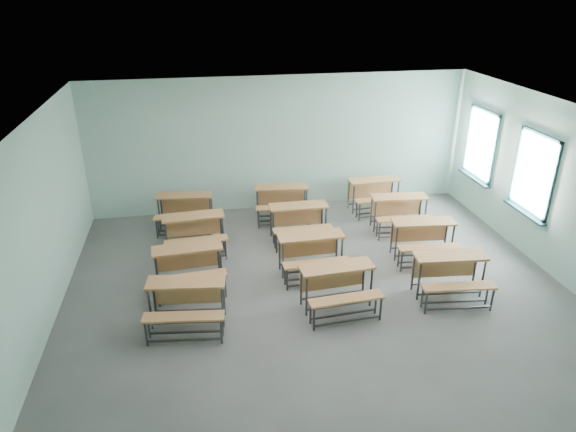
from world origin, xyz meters
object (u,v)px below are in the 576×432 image
object	(u,v)px
desk_unit_r3c0	(185,207)
desk_unit_r3c1	(282,198)
desk_unit_r0c0	(186,298)
desk_unit_r1c2	(424,235)
desk_unit_r2c2	(400,209)
desk_unit_r1c1	(312,249)
desk_unit_r3c2	(375,191)
desk_unit_r2c1	(299,218)
desk_unit_r0c1	(339,282)
desk_unit_r2c0	(194,229)
desk_unit_r1c0	(189,262)
desk_unit_r0c2	(451,271)

from	to	relation	value
desk_unit_r3c0	desk_unit_r3c1	xyz separation A→B (m)	(2.23, 0.11, 0.00)
desk_unit_r0c0	desk_unit_r1c2	world-z (taller)	same
desk_unit_r2c2	desk_unit_r1c2	bearing A→B (deg)	-85.66
desk_unit_r1c1	desk_unit_r3c0	size ratio (longest dim) A/B	0.94
desk_unit_r1c2	desk_unit_r3c2	world-z (taller)	same
desk_unit_r2c1	desk_unit_r3c0	bearing A→B (deg)	156.77
desk_unit_r0c1	desk_unit_r2c1	world-z (taller)	same
desk_unit_r1c1	desk_unit_r3c1	world-z (taller)	same
desk_unit_r2c1	desk_unit_r0c1	bearing A→B (deg)	-86.90
desk_unit_r2c0	desk_unit_r0c1	bearing A→B (deg)	-50.44
desk_unit_r1c1	desk_unit_r3c0	distance (m)	3.41
desk_unit_r2c0	desk_unit_r3c0	xyz separation A→B (m)	(-0.19, 1.17, 0.00)
desk_unit_r1c0	desk_unit_r3c0	world-z (taller)	same
desk_unit_r0c1	desk_unit_r3c1	size ratio (longest dim) A/B	0.99
desk_unit_r0c2	desk_unit_r3c1	distance (m)	4.45
desk_unit_r0c0	desk_unit_r3c2	world-z (taller)	same
desk_unit_r3c2	desk_unit_r2c1	bearing A→B (deg)	-153.45
desk_unit_r2c1	desk_unit_r3c2	distance (m)	2.44
desk_unit_r0c0	desk_unit_r1c0	bearing A→B (deg)	95.03
desk_unit_r1c1	desk_unit_r2c0	size ratio (longest dim) A/B	0.97
desk_unit_r0c1	desk_unit_r3c0	bearing A→B (deg)	120.60
desk_unit_r1c2	desk_unit_r3c1	xyz separation A→B (m)	(-2.46, 2.39, 0.00)
desk_unit_r1c0	desk_unit_r2c1	size ratio (longest dim) A/B	1.05
desk_unit_r0c0	desk_unit_r2c1	bearing A→B (deg)	55.43
desk_unit_r1c2	desk_unit_r0c1	bearing A→B (deg)	-141.23
desk_unit_r0c2	desk_unit_r2c2	world-z (taller)	same
desk_unit_r2c0	desk_unit_r0c2	bearing A→B (deg)	-33.24
desk_unit_r0c1	desk_unit_r0c2	world-z (taller)	same
desk_unit_r2c0	desk_unit_r2c2	xyz separation A→B (m)	(4.51, 0.21, 0.00)
desk_unit_r3c1	desk_unit_r1c1	bearing A→B (deg)	-82.00
desk_unit_r0c0	desk_unit_r0c1	size ratio (longest dim) A/B	1.03
desk_unit_r0c1	desk_unit_r3c2	bearing A→B (deg)	58.76
desk_unit_r1c1	desk_unit_r1c2	size ratio (longest dim) A/B	0.95
desk_unit_r0c1	desk_unit_r2c0	bearing A→B (deg)	129.03
desk_unit_r2c1	desk_unit_r3c2	bearing A→B (deg)	30.03
desk_unit_r2c1	desk_unit_r3c0	size ratio (longest dim) A/B	0.94
desk_unit_r1c0	desk_unit_r2c2	xyz separation A→B (m)	(4.64, 1.58, 0.00)
desk_unit_r0c0	desk_unit_r2c1	distance (m)	3.57
desk_unit_r2c1	desk_unit_r2c2	xyz separation A→B (m)	(2.30, 0.08, 0.00)
desk_unit_r2c2	desk_unit_r3c1	xyz separation A→B (m)	(-2.47, 1.07, 0.00)
desk_unit_r2c1	desk_unit_r3c0	xyz separation A→B (m)	(-2.40, 1.05, 0.00)
desk_unit_r2c1	desk_unit_r3c1	world-z (taller)	same
desk_unit_r1c0	desk_unit_r2c0	bearing A→B (deg)	80.15
desk_unit_r0c1	desk_unit_r2c0	size ratio (longest dim) A/B	1.01
desk_unit_r0c1	desk_unit_r1c0	bearing A→B (deg)	151.33
desk_unit_r3c2	desk_unit_r1c1	bearing A→B (deg)	-132.61
desk_unit_r0c2	desk_unit_r1c1	world-z (taller)	same
desk_unit_r1c0	desk_unit_r0c2	bearing A→B (deg)	-18.77
desk_unit_r0c0	desk_unit_r1c0	distance (m)	1.16
desk_unit_r1c0	desk_unit_r2c1	world-z (taller)	same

